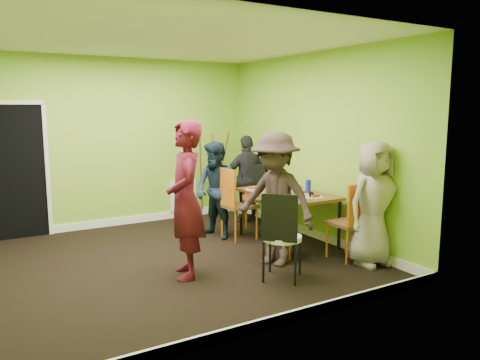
{
  "coord_description": "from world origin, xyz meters",
  "views": [
    {
      "loc": [
        -2.05,
        -5.52,
        1.98
      ],
      "look_at": [
        1.2,
        0.0,
        0.99
      ],
      "focal_mm": 35.0,
      "sensor_mm": 36.0,
      "label": 1
    }
  ],
  "objects_px": {
    "chair_left_far": "(234,200)",
    "chair_left_near": "(272,222)",
    "chair_front_end": "(352,217)",
    "blue_bottle": "(308,187)",
    "chair_bentwood": "(281,232)",
    "orange_bottle": "(274,188)",
    "person_back_end": "(248,179)",
    "person_left_near": "(275,199)",
    "person_standing": "(186,200)",
    "thermos": "(285,185)",
    "person_front_end": "(374,203)",
    "dining_table": "(288,196)",
    "person_left_far": "(216,190)",
    "easel": "(212,175)",
    "chair_back_end": "(253,182)"
  },
  "relations": [
    {
      "from": "chair_left_far",
      "to": "chair_left_near",
      "type": "xyz_separation_m",
      "value": [
        0.01,
        -0.98,
        -0.14
      ]
    },
    {
      "from": "chair_front_end",
      "to": "blue_bottle",
      "type": "height_order",
      "value": "chair_front_end"
    },
    {
      "from": "chair_bentwood",
      "to": "chair_left_far",
      "type": "bearing_deg",
      "value": 123.47
    },
    {
      "from": "chair_front_end",
      "to": "orange_bottle",
      "type": "xyz_separation_m",
      "value": [
        -0.32,
        1.33,
        0.21
      ]
    },
    {
      "from": "chair_bentwood",
      "to": "person_back_end",
      "type": "height_order",
      "value": "person_back_end"
    },
    {
      "from": "orange_bottle",
      "to": "person_left_near",
      "type": "height_order",
      "value": "person_left_near"
    },
    {
      "from": "chair_left_far",
      "to": "person_standing",
      "type": "xyz_separation_m",
      "value": [
        -1.26,
        -1.07,
        0.31
      ]
    },
    {
      "from": "chair_left_far",
      "to": "orange_bottle",
      "type": "distance_m",
      "value": 0.62
    },
    {
      "from": "thermos",
      "to": "person_front_end",
      "type": "xyz_separation_m",
      "value": [
        0.37,
        -1.37,
        -0.07
      ]
    },
    {
      "from": "dining_table",
      "to": "chair_bentwood",
      "type": "height_order",
      "value": "chair_bentwood"
    },
    {
      "from": "person_standing",
      "to": "person_left_far",
      "type": "xyz_separation_m",
      "value": [
        1.07,
        1.29,
        -0.18
      ]
    },
    {
      "from": "dining_table",
      "to": "person_standing",
      "type": "xyz_separation_m",
      "value": [
        -1.87,
        -0.55,
        0.23
      ]
    },
    {
      "from": "blue_bottle",
      "to": "person_left_far",
      "type": "relative_size",
      "value": 0.14
    },
    {
      "from": "dining_table",
      "to": "person_standing",
      "type": "distance_m",
      "value": 1.96
    },
    {
      "from": "chair_bentwood",
      "to": "orange_bottle",
      "type": "relative_size",
      "value": 12.48
    },
    {
      "from": "chair_bentwood",
      "to": "person_left_far",
      "type": "xyz_separation_m",
      "value": [
        0.2,
        1.99,
        0.17
      ]
    },
    {
      "from": "dining_table",
      "to": "chair_front_end",
      "type": "height_order",
      "value": "chair_front_end"
    },
    {
      "from": "chair_left_far",
      "to": "blue_bottle",
      "type": "height_order",
      "value": "chair_left_far"
    },
    {
      "from": "orange_bottle",
      "to": "person_left_near",
      "type": "xyz_separation_m",
      "value": [
        -0.63,
        -0.94,
        0.05
      ]
    },
    {
      "from": "chair_left_near",
      "to": "person_front_end",
      "type": "xyz_separation_m",
      "value": [
        0.93,
        -0.9,
        0.32
      ]
    },
    {
      "from": "chair_bentwood",
      "to": "person_back_end",
      "type": "bearing_deg",
      "value": 112.27
    },
    {
      "from": "chair_left_near",
      "to": "person_back_end",
      "type": "xyz_separation_m",
      "value": [
        0.75,
        1.85,
        0.28
      ]
    },
    {
      "from": "chair_bentwood",
      "to": "thermos",
      "type": "height_order",
      "value": "chair_bentwood"
    },
    {
      "from": "thermos",
      "to": "chair_left_far",
      "type": "bearing_deg",
      "value": 138.13
    },
    {
      "from": "chair_left_near",
      "to": "person_left_near",
      "type": "relative_size",
      "value": 0.5
    },
    {
      "from": "chair_left_near",
      "to": "easel",
      "type": "xyz_separation_m",
      "value": [
        0.42,
        2.53,
        0.29
      ]
    },
    {
      "from": "easel",
      "to": "person_front_end",
      "type": "distance_m",
      "value": 3.47
    },
    {
      "from": "person_back_end",
      "to": "orange_bottle",
      "type": "bearing_deg",
      "value": 86.91
    },
    {
      "from": "chair_left_far",
      "to": "person_left_near",
      "type": "relative_size",
      "value": 0.65
    },
    {
      "from": "easel",
      "to": "dining_table",
      "type": "bearing_deg",
      "value": -85.13
    },
    {
      "from": "person_left_near",
      "to": "chair_back_end",
      "type": "bearing_deg",
      "value": 131.21
    },
    {
      "from": "thermos",
      "to": "person_standing",
      "type": "xyz_separation_m",
      "value": [
        -1.83,
        -0.56,
        0.07
      ]
    },
    {
      "from": "easel",
      "to": "person_left_near",
      "type": "xyz_separation_m",
      "value": [
        -0.54,
        -2.79,
        0.08
      ]
    },
    {
      "from": "easel",
      "to": "person_left_near",
      "type": "relative_size",
      "value": 0.92
    },
    {
      "from": "blue_bottle",
      "to": "orange_bottle",
      "type": "relative_size",
      "value": 2.48
    },
    {
      "from": "chair_left_far",
      "to": "chair_back_end",
      "type": "height_order",
      "value": "chair_left_far"
    },
    {
      "from": "person_standing",
      "to": "blue_bottle",
      "type": "bearing_deg",
      "value": 116.13
    },
    {
      "from": "chair_bentwood",
      "to": "easel",
      "type": "distance_m",
      "value": 3.43
    },
    {
      "from": "blue_bottle",
      "to": "orange_bottle",
      "type": "bearing_deg",
      "value": 120.83
    },
    {
      "from": "chair_left_far",
      "to": "easel",
      "type": "bearing_deg",
      "value": 161.47
    },
    {
      "from": "chair_front_end",
      "to": "chair_bentwood",
      "type": "bearing_deg",
      "value": -175.98
    },
    {
      "from": "chair_bentwood",
      "to": "person_left_near",
      "type": "distance_m",
      "value": 0.66
    },
    {
      "from": "dining_table",
      "to": "chair_left_far",
      "type": "bearing_deg",
      "value": 139.4
    },
    {
      "from": "person_front_end",
      "to": "chair_bentwood",
      "type": "bearing_deg",
      "value": 177.24
    },
    {
      "from": "orange_bottle",
      "to": "chair_front_end",
      "type": "bearing_deg",
      "value": -76.46
    },
    {
      "from": "chair_left_far",
      "to": "chair_front_end",
      "type": "distance_m",
      "value": 1.83
    },
    {
      "from": "thermos",
      "to": "person_left_near",
      "type": "bearing_deg",
      "value": -133.21
    },
    {
      "from": "person_back_end",
      "to": "chair_left_near",
      "type": "bearing_deg",
      "value": 77.03
    },
    {
      "from": "dining_table",
      "to": "chair_bentwood",
      "type": "bearing_deg",
      "value": -128.76
    },
    {
      "from": "dining_table",
      "to": "person_front_end",
      "type": "height_order",
      "value": "person_front_end"
    }
  ]
}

